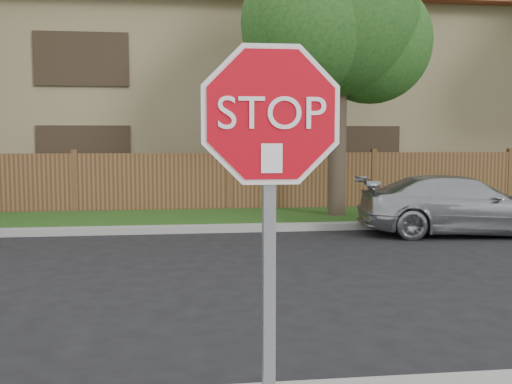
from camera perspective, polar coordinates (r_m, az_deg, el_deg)
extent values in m
cube|color=gray|center=(12.90, -1.35, -3.44)|extent=(70.00, 0.30, 0.15)
cube|color=#1E4714|center=(14.53, -2.03, -2.52)|extent=(70.00, 3.00, 0.12)
cube|color=#4D301B|center=(16.03, -2.57, 0.88)|extent=(70.00, 0.12, 1.60)
cube|color=#94835B|center=(21.59, -3.85, 7.86)|extent=(34.00, 8.00, 6.00)
cube|color=brown|center=(21.98, -3.90, 16.35)|extent=(35.20, 9.20, 0.50)
cylinder|color=#382B21|center=(14.74, 7.74, 4.96)|extent=(0.44, 0.44, 3.92)
sphere|color=#174A1A|center=(15.01, 7.89, 16.26)|extent=(3.80, 3.80, 3.80)
sphere|color=#174A1A|center=(15.45, 10.88, 13.79)|extent=(3.00, 3.00, 3.00)
sphere|color=#174A1A|center=(14.39, 5.12, 15.63)|extent=(3.20, 3.20, 3.20)
cube|color=gray|center=(3.23, 1.23, -8.86)|extent=(0.06, 0.06, 2.30)
cylinder|color=white|center=(3.07, 1.45, 7.36)|extent=(1.01, 0.02, 1.01)
cylinder|color=#BB0714|center=(3.05, 1.48, 7.37)|extent=(0.93, 0.02, 0.93)
cube|color=white|center=(3.04, 1.51, 3.23)|extent=(0.11, 0.00, 0.15)
imported|color=#A1A4A8|center=(13.17, 18.91, -1.19)|extent=(4.41, 2.24, 1.23)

